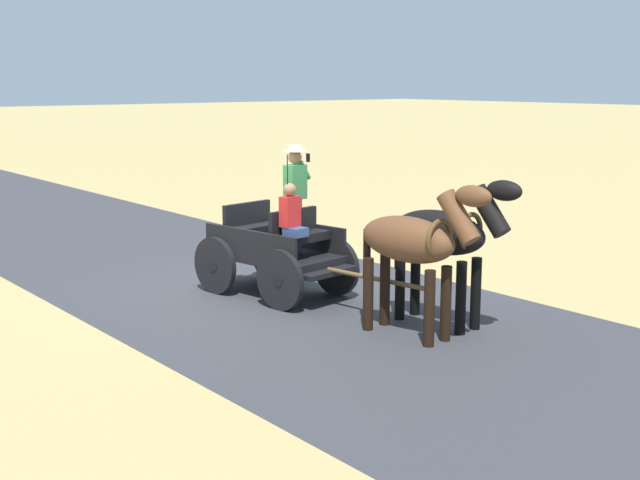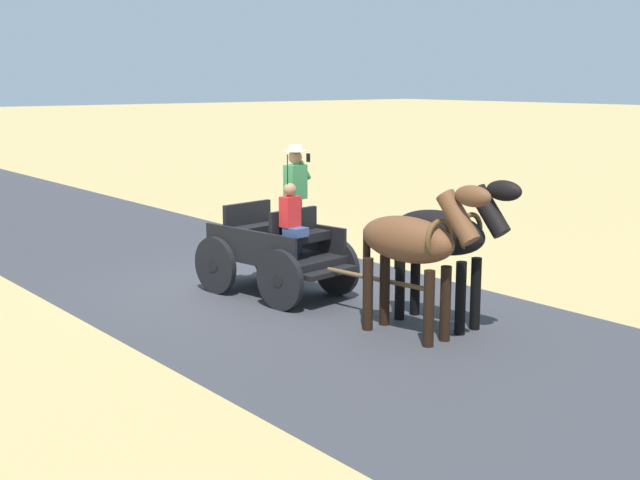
# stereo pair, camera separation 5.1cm
# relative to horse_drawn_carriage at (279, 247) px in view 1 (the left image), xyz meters

# --- Properties ---
(ground_plane) EXTENTS (200.00, 200.00, 0.00)m
(ground_plane) POSITION_rel_horse_drawn_carriage_xyz_m (0.13, -0.75, -0.82)
(ground_plane) COLOR tan
(road_surface) EXTENTS (6.14, 160.00, 0.01)m
(road_surface) POSITION_rel_horse_drawn_carriage_xyz_m (0.13, -0.75, -0.81)
(road_surface) COLOR #38383D
(road_surface) RESTS_ON ground
(horse_drawn_carriage) EXTENTS (1.76, 4.51, 2.50)m
(horse_drawn_carriage) POSITION_rel_horse_drawn_carriage_xyz_m (0.00, 0.00, 0.00)
(horse_drawn_carriage) COLOR black
(horse_drawn_carriage) RESTS_ON ground
(horse_near_side) EXTENTS (0.75, 2.14, 2.21)m
(horse_near_side) POSITION_rel_horse_drawn_carriage_xyz_m (-0.82, 2.94, 0.51)
(horse_near_side) COLOR black
(horse_near_side) RESTS_ON ground
(horse_off_side) EXTENTS (0.74, 2.14, 2.21)m
(horse_off_side) POSITION_rel_horse_drawn_carriage_xyz_m (-0.09, 3.05, 0.51)
(horse_off_side) COLOR brown
(horse_off_side) RESTS_ON ground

